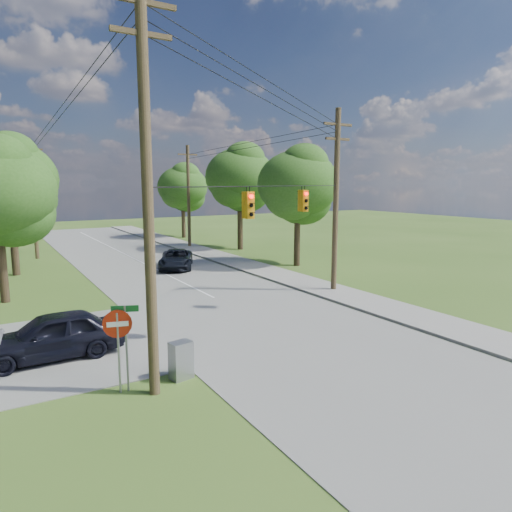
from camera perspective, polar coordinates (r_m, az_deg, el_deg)
ground at (r=16.35m, az=3.88°, el=-13.66°), size 140.00×140.00×0.00m
main_road at (r=21.32m, az=0.62°, el=-8.12°), size 10.00×100.00×0.03m
sidewalk_east at (r=25.33m, az=13.72°, el=-5.50°), size 2.60×100.00×0.12m
pole_sw at (r=13.39m, az=-13.44°, el=8.46°), size 2.00×0.32×12.00m
pole_ne at (r=26.89m, az=9.96°, el=7.12°), size 2.00×0.32×10.50m
pole_north_e at (r=45.87m, az=-8.43°, el=7.48°), size 2.00×0.32×10.00m
pole_north_w at (r=42.54m, az=-26.11°, el=6.55°), size 2.00×0.32×10.00m
power_lines at (r=26.13m, az=-8.11°, el=15.21°), size 13.93×29.62×4.93m
traffic_signals at (r=20.20m, az=2.85°, el=6.74°), size 4.91×3.27×1.05m
tree_w_mid at (r=35.41m, az=-28.53°, el=8.41°), size 6.40×6.40×9.22m
tree_e_near at (r=35.08m, az=5.25°, el=8.92°), size 6.20×6.20×8.81m
tree_e_mid at (r=43.81m, az=-2.02°, el=9.83°), size 6.60×6.60×9.64m
tree_e_far at (r=54.25m, az=-9.16°, el=8.53°), size 5.80×5.80×8.32m
car_cross_dark at (r=18.28m, az=-24.15°, el=-9.04°), size 5.00×2.06×1.70m
car_main_north at (r=34.58m, az=-9.95°, el=-0.38°), size 4.18×5.52×1.39m
control_cabinet at (r=15.41m, az=-9.35°, el=-12.73°), size 0.77×0.62×1.25m
do_not_enter_sign at (r=14.43m, az=-16.89°, el=-9.23°), size 0.84×0.27×2.60m
street_name_sign at (r=14.54m, az=-15.93°, el=-9.71°), size 0.76×0.34×2.71m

